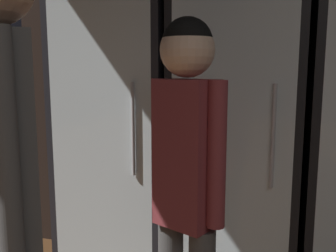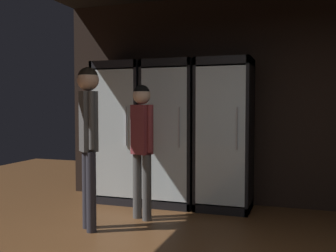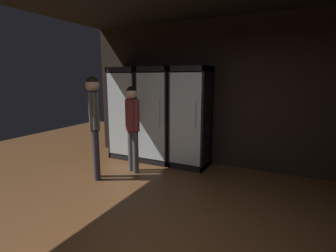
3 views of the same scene
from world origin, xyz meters
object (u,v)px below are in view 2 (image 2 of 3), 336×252
(cooler_center, at_px, (225,135))
(shopper_near, at_px, (142,137))
(cooler_left, at_px, (172,135))
(shopper_far, at_px, (88,127))
(cooler_far_left, at_px, (124,133))

(cooler_center, xyz_separation_m, shopper_near, (-0.82, -0.80, 0.02))
(cooler_left, relative_size, shopper_far, 1.11)
(cooler_center, relative_size, shopper_near, 1.23)
(cooler_far_left, distance_m, cooler_left, 0.72)
(cooler_far_left, height_order, shopper_far, cooler_far_left)
(cooler_far_left, distance_m, shopper_near, 1.01)
(cooler_left, bearing_deg, shopper_far, -109.67)
(cooler_center, relative_size, shopper_far, 1.11)
(shopper_near, relative_size, shopper_far, 0.91)
(cooler_far_left, bearing_deg, cooler_left, -0.10)
(shopper_far, bearing_deg, shopper_near, 55.83)
(cooler_center, xyz_separation_m, shopper_far, (-1.20, -1.36, 0.16))
(cooler_center, distance_m, shopper_far, 1.82)
(cooler_left, distance_m, shopper_far, 1.45)
(cooler_far_left, bearing_deg, shopper_near, -52.88)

